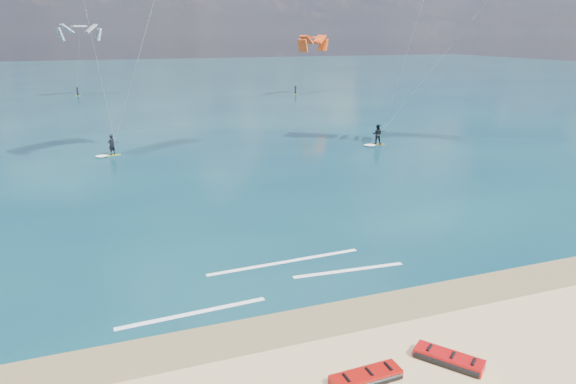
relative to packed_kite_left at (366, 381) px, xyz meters
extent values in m
plane|color=tan|center=(-1.48, 40.73, 0.00)|extent=(320.00, 320.00, 0.00)
cube|color=brown|center=(-1.48, 3.73, 0.00)|extent=(320.00, 2.40, 0.01)
cube|color=#0B2E40|center=(-1.48, 104.73, 0.02)|extent=(320.00, 200.00, 0.04)
cube|color=#C3EE1C|center=(-6.29, 34.30, 0.07)|extent=(1.38, 0.53, 0.06)
imported|color=black|center=(-6.29, 34.30, 0.98)|extent=(0.77, 0.74, 1.78)
cylinder|color=black|center=(-5.99, 34.00, 1.24)|extent=(0.55, 0.09, 0.04)
cube|color=gold|center=(17.48, 30.43, 0.07)|extent=(1.54, 0.79, 0.06)
imported|color=black|center=(17.48, 30.43, 1.03)|extent=(1.14, 1.08, 1.87)
cylinder|color=black|center=(17.81, 30.11, 1.35)|extent=(0.59, 0.18, 0.04)
cube|color=white|center=(2.92, 7.03, 0.04)|extent=(5.20, 0.61, 0.01)
cube|color=white|center=(0.52, 8.83, 0.04)|extent=(7.45, 0.51, 0.01)
cube|color=white|center=(-4.30, 5.73, 0.04)|extent=(5.76, 0.55, 0.01)
camera|label=1|loc=(-6.77, -11.67, 10.23)|focal=32.00mm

